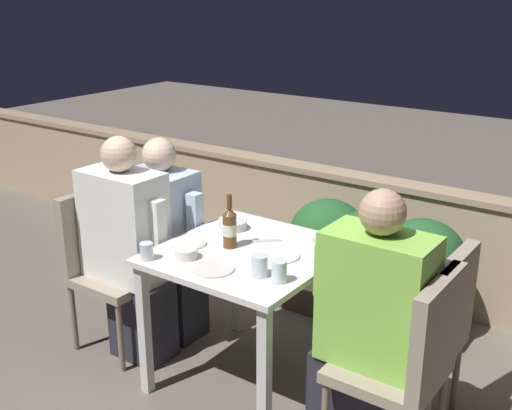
# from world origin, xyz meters

# --- Properties ---
(ground_plane) EXTENTS (16.00, 16.00, 0.00)m
(ground_plane) POSITION_xyz_m (0.00, 0.00, 0.00)
(ground_plane) COLOR #665B51
(parapet_wall) EXTENTS (9.00, 0.18, 0.79)m
(parapet_wall) POSITION_xyz_m (0.00, 1.37, 0.40)
(parapet_wall) COLOR tan
(parapet_wall) RESTS_ON ground_plane
(dining_table) EXTENTS (0.83, 0.87, 0.74)m
(dining_table) POSITION_xyz_m (0.00, 0.00, 0.63)
(dining_table) COLOR white
(dining_table) RESTS_ON ground_plane
(planter_hedge) EXTENTS (1.12, 0.47, 0.73)m
(planter_hedge) POSITION_xyz_m (0.24, 0.94, 0.41)
(planter_hedge) COLOR brown
(planter_hedge) RESTS_ON ground_plane
(chair_left_near) EXTENTS (0.44, 0.44, 0.91)m
(chair_left_near) POSITION_xyz_m (-0.89, -0.15, 0.54)
(chair_left_near) COLOR gray
(chair_left_near) RESTS_ON ground_plane
(person_white_polo) EXTENTS (0.51, 0.26, 1.25)m
(person_white_polo) POSITION_xyz_m (-0.69, -0.15, 0.62)
(person_white_polo) COLOR #282833
(person_white_polo) RESTS_ON ground_plane
(chair_left_far) EXTENTS (0.44, 0.44, 0.91)m
(chair_left_far) POSITION_xyz_m (-0.88, 0.14, 0.54)
(chair_left_far) COLOR gray
(chair_left_far) RESTS_ON ground_plane
(person_blue_shirt) EXTENTS (0.48, 0.26, 1.19)m
(person_blue_shirt) POSITION_xyz_m (-0.68, 0.14, 0.60)
(person_blue_shirt) COLOR #282833
(person_blue_shirt) RESTS_ON ground_plane
(chair_right_near) EXTENTS (0.44, 0.44, 0.91)m
(chair_right_near) POSITION_xyz_m (0.92, -0.13, 0.54)
(chair_right_near) COLOR gray
(chair_right_near) RESTS_ON ground_plane
(person_green_blouse) EXTENTS (0.51, 0.26, 1.23)m
(person_green_blouse) POSITION_xyz_m (0.72, -0.13, 0.61)
(person_green_blouse) COLOR #282833
(person_green_blouse) RESTS_ON ground_plane
(chair_right_far) EXTENTS (0.44, 0.44, 0.91)m
(chair_right_far) POSITION_xyz_m (0.89, 0.14, 0.54)
(chair_right_far) COLOR gray
(chair_right_far) RESTS_ON ground_plane
(beer_bottle) EXTENTS (0.07, 0.07, 0.28)m
(beer_bottle) POSITION_xyz_m (-0.10, -0.02, 0.85)
(beer_bottle) COLOR brown
(beer_bottle) RESTS_ON dining_table
(plate_0) EXTENTS (0.18, 0.18, 0.01)m
(plate_0) POSITION_xyz_m (-0.29, -0.11, 0.75)
(plate_0) COLOR silver
(plate_0) RESTS_ON dining_table
(plate_1) EXTENTS (0.20, 0.20, 0.01)m
(plate_1) POSITION_xyz_m (-0.00, -0.28, 0.75)
(plate_1) COLOR silver
(plate_1) RESTS_ON dining_table
(plate_2) EXTENTS (0.20, 0.20, 0.01)m
(plate_2) POSITION_xyz_m (0.17, 0.02, 0.75)
(plate_2) COLOR white
(plate_2) RESTS_ON dining_table
(bowl_0) EXTENTS (0.15, 0.15, 0.05)m
(bowl_0) POSITION_xyz_m (-0.25, 0.19, 0.77)
(bowl_0) COLOR beige
(bowl_0) RESTS_ON dining_table
(bowl_1) EXTENTS (0.11, 0.11, 0.05)m
(bowl_1) POSITION_xyz_m (-0.19, -0.25, 0.77)
(bowl_1) COLOR silver
(bowl_1) RESTS_ON dining_table
(glass_cup_0) EXTENTS (0.08, 0.08, 0.10)m
(glass_cup_0) POSITION_xyz_m (0.21, -0.21, 0.79)
(glass_cup_0) COLOR silver
(glass_cup_0) RESTS_ON dining_table
(glass_cup_1) EXTENTS (0.06, 0.06, 0.08)m
(glass_cup_1) POSITION_xyz_m (-0.33, -0.37, 0.78)
(glass_cup_1) COLOR silver
(glass_cup_1) RESTS_ON dining_table
(glass_cup_2) EXTENTS (0.07, 0.07, 0.10)m
(glass_cup_2) POSITION_xyz_m (0.32, -0.21, 0.79)
(glass_cup_2) COLOR silver
(glass_cup_2) RESTS_ON dining_table
(fork_0) EXTENTS (0.14, 0.13, 0.01)m
(fork_0) POSITION_xyz_m (-0.00, 0.14, 0.74)
(fork_0) COLOR silver
(fork_0) RESTS_ON dining_table
(fork_1) EXTENTS (0.14, 0.13, 0.01)m
(fork_1) POSITION_xyz_m (0.25, 0.25, 0.74)
(fork_1) COLOR silver
(fork_1) RESTS_ON dining_table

